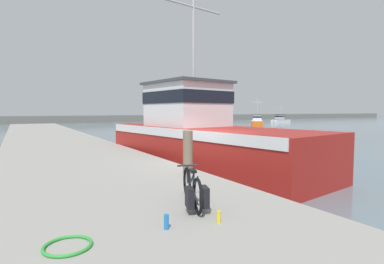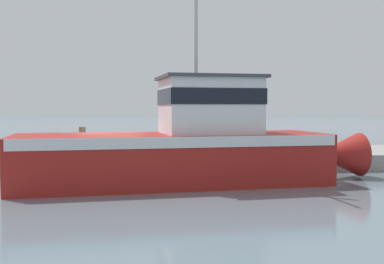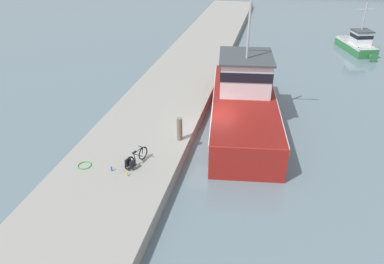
# 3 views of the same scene
# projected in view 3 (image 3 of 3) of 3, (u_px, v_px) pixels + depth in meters

# --- Properties ---
(ground_plane) EXTENTS (320.00, 320.00, 0.00)m
(ground_plane) POSITION_uv_depth(u_px,v_px,m) (212.00, 142.00, 21.41)
(ground_plane) COLOR slate
(dock_pier) EXTENTS (5.70, 80.00, 0.74)m
(dock_pier) POSITION_uv_depth(u_px,v_px,m) (147.00, 129.00, 21.99)
(dock_pier) COLOR gray
(dock_pier) RESTS_ON ground_plane
(fishing_boat_main) EXTENTS (5.26, 13.75, 8.62)m
(fishing_boat_main) POSITION_uv_depth(u_px,v_px,m) (244.00, 100.00, 22.98)
(fishing_boat_main) COLOR maroon
(fishing_boat_main) RESTS_ON ground_plane
(boat_blue_far) EXTENTS (3.42, 6.13, 4.63)m
(boat_blue_far) POSITION_uv_depth(u_px,v_px,m) (358.00, 44.00, 35.99)
(boat_blue_far) COLOR #337F47
(boat_blue_far) RESTS_ON ground_plane
(bicycle_touring) EXTENTS (0.75, 1.63, 0.74)m
(bicycle_touring) POSITION_uv_depth(u_px,v_px,m) (134.00, 159.00, 17.91)
(bicycle_touring) COLOR black
(bicycle_touring) RESTS_ON dock_pier
(mooring_post) EXTENTS (0.29, 0.29, 1.29)m
(mooring_post) POSITION_uv_depth(u_px,v_px,m) (180.00, 129.00, 19.91)
(mooring_post) COLOR #756651
(mooring_post) RESTS_ON dock_pier
(hose_coil) EXTENTS (0.66, 0.66, 0.05)m
(hose_coil) POSITION_uv_depth(u_px,v_px,m) (85.00, 165.00, 18.04)
(hose_coil) COLOR green
(hose_coil) RESTS_ON dock_pier
(water_bottle_by_bike) EXTENTS (0.08, 0.08, 0.24)m
(water_bottle_by_bike) POSITION_uv_depth(u_px,v_px,m) (112.00, 169.00, 17.62)
(water_bottle_by_bike) COLOR blue
(water_bottle_by_bike) RESTS_ON dock_pier
(water_bottle_on_curb) EXTENTS (0.07, 0.07, 0.21)m
(water_bottle_on_curb) POSITION_uv_depth(u_px,v_px,m) (127.00, 174.00, 17.27)
(water_bottle_on_curb) COLOR yellow
(water_bottle_on_curb) RESTS_ON dock_pier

